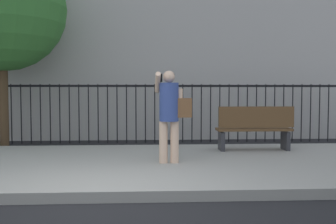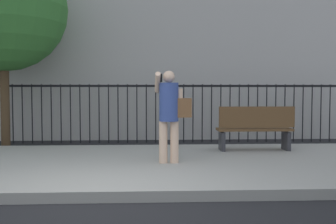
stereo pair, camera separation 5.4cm
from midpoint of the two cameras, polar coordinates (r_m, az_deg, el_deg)
ground_plane at (r=5.43m, az=-10.20°, el=-12.49°), size 60.00×60.00×0.00m
sidewalk at (r=7.55m, az=-8.19°, el=-7.43°), size 28.00×4.40×0.15m
iron_fence at (r=11.12m, az=-6.61°, el=0.91°), size 12.03×0.04×1.60m
pedestrian_on_phone at (r=7.23m, az=0.14°, el=0.32°), size 0.65×0.48×1.64m
street_bench at (r=8.89m, az=11.85°, el=-2.11°), size 1.60×0.45×0.95m
street_tree_near at (r=10.94m, az=-22.34°, el=13.35°), size 3.09×3.09×4.99m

